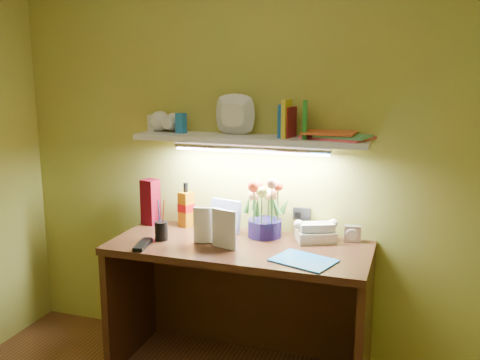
% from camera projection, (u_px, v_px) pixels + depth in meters
% --- Properties ---
extents(desk, '(1.40, 0.60, 0.75)m').
position_uv_depth(desk, '(239.00, 309.00, 2.95)').
color(desk, '#32160D').
rests_on(desk, ground).
extents(flower_bouquet, '(0.26, 0.26, 0.34)m').
position_uv_depth(flower_bouquet, '(265.00, 207.00, 2.99)').
color(flower_bouquet, '#120C3C').
rests_on(flower_bouquet, desk).
extents(telephone, '(0.25, 0.22, 0.12)m').
position_uv_depth(telephone, '(316.00, 230.00, 2.92)').
color(telephone, beige).
rests_on(telephone, desk).
extents(desk_clock, '(0.10, 0.06, 0.09)m').
position_uv_depth(desk_clock, '(352.00, 234.00, 2.92)').
color(desk_clock, '#B1B1B6').
rests_on(desk_clock, desk).
extents(whisky_bottle, '(0.09, 0.09, 0.27)m').
position_uv_depth(whisky_bottle, '(186.00, 204.00, 3.19)').
color(whisky_bottle, '#A76105').
rests_on(whisky_bottle, desk).
extents(whisky_box, '(0.10, 0.10, 0.28)m').
position_uv_depth(whisky_box, '(151.00, 202.00, 3.24)').
color(whisky_box, '#560512').
rests_on(whisky_box, desk).
extents(pen_cup, '(0.09, 0.09, 0.18)m').
position_uv_depth(pen_cup, '(161.00, 224.00, 2.94)').
color(pen_cup, black).
rests_on(pen_cup, desk).
extents(art_card, '(0.19, 0.08, 0.19)m').
position_uv_depth(art_card, '(225.00, 216.00, 3.09)').
color(art_card, white).
rests_on(art_card, desk).
extents(tv_remote, '(0.09, 0.20, 0.02)m').
position_uv_depth(tv_remote, '(143.00, 245.00, 2.84)').
color(tv_remote, black).
rests_on(tv_remote, desk).
extents(blue_folder, '(0.34, 0.30, 0.01)m').
position_uv_depth(blue_folder, '(304.00, 261.00, 2.62)').
color(blue_folder, blue).
rests_on(blue_folder, desk).
extents(desk_book_a, '(0.15, 0.05, 0.20)m').
position_uv_depth(desk_book_a, '(193.00, 225.00, 2.88)').
color(desk_book_a, white).
rests_on(desk_book_a, desk).
extents(desk_book_b, '(0.15, 0.06, 0.21)m').
position_uv_depth(desk_book_b, '(212.00, 226.00, 2.84)').
color(desk_book_b, silver).
rests_on(desk_book_b, desk).
extents(wall_shelf, '(1.32, 0.35, 0.23)m').
position_uv_depth(wall_shelf, '(248.00, 133.00, 2.93)').
color(wall_shelf, silver).
rests_on(wall_shelf, ground).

